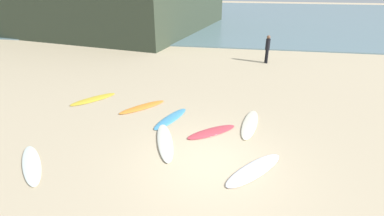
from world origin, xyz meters
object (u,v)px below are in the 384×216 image
Objects in this scene: surfboard_3 at (142,107)px; surfboard_2 at (165,141)px; surfboard_5 at (250,124)px; beachgoer_near at (267,48)px; surfboard_0 at (254,170)px; surfboard_7 at (31,164)px; surfboard_6 at (171,119)px; surfboard_1 at (93,99)px; surfboard_4 at (212,132)px.

surfboard_2 is at bearing 164.35° from surfboard_3.
surfboard_5 is 1.40× the size of beachgoer_near.
surfboard_3 is 1.23× the size of beachgoer_near.
surfboard_0 is 6.59m from surfboard_7.
surfboard_2 is 1.20× the size of surfboard_6.
surfboard_3 is at bearing -178.89° from surfboard_0.
surfboard_0 is at bearing -176.91° from surfboard_3.
surfboard_6 is (-3.16, 2.78, -0.01)m from surfboard_0.
surfboard_3 reaches higher than surfboard_6.
surfboard_1 is 0.92× the size of surfboard_7.
surfboard_6 is 9.85m from beachgoer_near.
surfboard_4 is (-1.46, 2.01, -0.01)m from surfboard_0.
surfboard_5 is 3.07m from surfboard_6.
surfboard_2 is 4.08m from surfboard_7.
surfboard_0 reaches higher than surfboard_6.
surfboard_5 reaches higher than surfboard_4.
surfboard_7 is (-3.59, -1.94, -0.01)m from surfboard_2.
surfboard_7 is at bearing 8.93° from surfboard_2.
surfboard_0 is at bearing 140.72° from surfboard_2.
surfboard_1 is 1.08× the size of surfboard_4.
surfboard_4 is 1.87m from surfboard_6.
surfboard_5 is 7.43m from surfboard_7.
surfboard_1 is 1.22× the size of beachgoer_near.
surfboard_4 is at bearing 168.80° from surfboard_7.
surfboard_3 is 4.58m from surfboard_5.
surfboard_3 is at bearing 23.61° from surfboard_4.
beachgoer_near is at bearing 81.00° from surfboard_1.
surfboard_1 is 1.01× the size of surfboard_6.
surfboard_6 reaches higher than surfboard_4.
surfboard_2 is 3.36m from surfboard_5.
surfboard_0 is 1.10× the size of surfboard_6.
surfboard_3 is at bearing -76.32° from surfboard_2.
surfboard_3 is 0.93× the size of surfboard_7.
surfboard_2 reaches higher than surfboard_3.
beachgoer_near is at bearing -88.99° from surfboard_5.
surfboard_0 reaches higher than surfboard_3.
surfboard_7 is at bearing -45.67° from surfboard_1.
beachgoer_near is at bearing -95.08° from surfboard_6.
surfboard_3 is 1.10× the size of surfboard_4.
surfboard_3 is at bearing -153.85° from surfboard_7.
beachgoer_near reaches higher than surfboard_2.
surfboard_2 is (4.15, -3.01, 0.01)m from surfboard_1.
beachgoer_near reaches higher than surfboard_6.
surfboard_5 is at bearing 169.28° from surfboard_7.
surfboard_4 is 0.94× the size of surfboard_6.
surfboard_6 is at bearing 26.37° from surfboard_4.
beachgoer_near is (3.93, 10.60, 0.94)m from surfboard_2.
surfboard_0 is at bearing 100.04° from surfboard_5.
surfboard_1 is 7.11m from surfboard_5.
surfboard_6 is (-3.06, -0.07, -0.00)m from surfboard_5.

